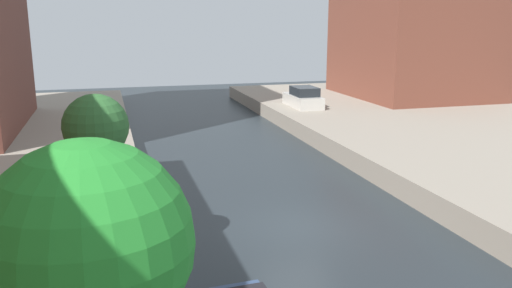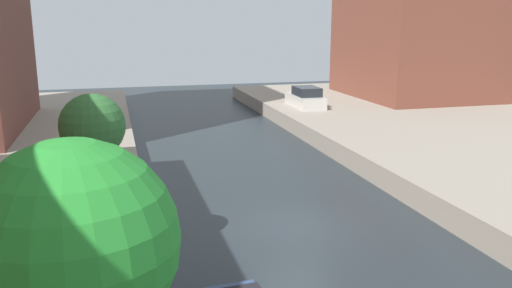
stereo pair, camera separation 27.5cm
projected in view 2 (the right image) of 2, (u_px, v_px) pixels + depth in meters
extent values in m
plane|color=#232B30|center=(296.00, 227.00, 18.46)|extent=(84.00, 84.00, 0.00)
cube|color=brown|center=(417.00, 36.00, 42.22)|extent=(10.00, 11.74, 9.67)
sphere|color=#268C2E|center=(74.00, 243.00, 6.98)|extent=(2.83, 2.83, 2.83)
cylinder|color=brown|center=(97.00, 193.00, 15.01)|extent=(0.28, 0.28, 2.61)
sphere|color=#2E662F|center=(92.00, 126.00, 14.56)|extent=(1.82, 1.82, 1.82)
cube|color=beige|center=(305.00, 101.00, 37.84)|extent=(1.85, 4.08, 0.84)
cube|color=#1E2328|center=(307.00, 91.00, 37.39)|extent=(1.61, 2.25, 0.63)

